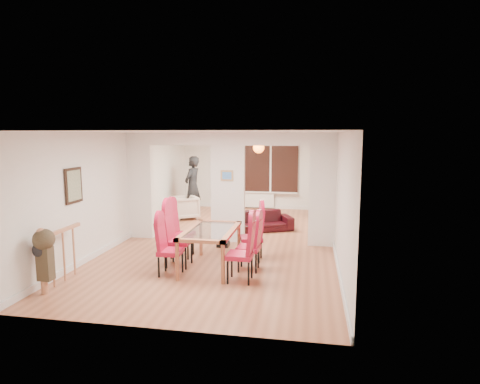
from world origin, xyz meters
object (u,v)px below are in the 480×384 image
(television, at_px, (312,208))
(coffee_table, at_px, (257,218))
(dining_table, at_px, (211,249))
(person, at_px, (193,186))
(dining_chair_lb, at_px, (179,237))
(armchair, at_px, (185,207))
(bowl, at_px, (254,214))
(dining_chair_rc, at_px, (251,234))
(sofa, at_px, (259,221))
(dining_chair_ra, at_px, (240,250))
(dining_chair_lc, at_px, (182,231))
(bottle, at_px, (263,211))
(dining_chair_rb, at_px, (249,244))
(dining_chair_la, at_px, (170,247))

(television, relative_size, coffee_table, 0.99)
(dining_table, height_order, person, person)
(dining_chair_lb, height_order, television, dining_chair_lb)
(armchair, xyz_separation_m, bowl, (2.15, -0.07, -0.11))
(dining_chair_rc, distance_m, person, 4.97)
(sofa, height_order, person, person)
(dining_chair_ra, height_order, television, dining_chair_ra)
(dining_chair_lc, xyz_separation_m, bottle, (1.28, 3.64, -0.21))
(dining_chair_rb, relative_size, bowl, 4.51)
(dining_chair_rc, bearing_deg, coffee_table, 81.88)
(bottle, relative_size, bowl, 1.22)
(dining_chair_lc, height_order, person, person)
(dining_chair_la, height_order, dining_chair_rb, dining_chair_la)
(dining_chair_la, xyz_separation_m, dining_chair_ra, (1.30, -0.09, 0.04))
(sofa, xyz_separation_m, bowl, (-0.28, 1.04, -0.02))
(dining_chair_ra, height_order, sofa, dining_chair_ra)
(bottle, bearing_deg, dining_chair_rb, -86.96)
(dining_chair_la, relative_size, dining_chair_rb, 1.01)
(dining_chair_lb, height_order, dining_chair_lc, dining_chair_lb)
(dining_chair_la, bearing_deg, dining_chair_ra, -5.93)
(sofa, bearing_deg, dining_table, -123.42)
(bowl, bearing_deg, armchair, 178.01)
(person, distance_m, coffee_table, 2.35)
(dining_chair_ra, xyz_separation_m, sofa, (-0.16, 3.79, -0.30))
(dining_table, bearing_deg, sofa, 80.82)
(dining_chair_ra, relative_size, sofa, 0.63)
(sofa, height_order, coffee_table, sofa)
(dining_chair_rc, relative_size, armchair, 1.43)
(person, distance_m, television, 3.85)
(dining_chair_lc, xyz_separation_m, dining_chair_rb, (1.51, -0.60, -0.04))
(dining_chair_rb, xyz_separation_m, television, (1.19, 5.45, -0.25))
(dining_chair_rb, bearing_deg, armchair, 126.08)
(dining_chair_lb, relative_size, television, 1.29)
(coffee_table, bearing_deg, dining_chair_la, -100.83)
(dining_table, relative_size, dining_chair_la, 1.58)
(dining_chair_lc, xyz_separation_m, television, (2.70, 4.86, -0.29))
(dining_table, height_order, dining_chair_ra, dining_chair_ra)
(bottle, xyz_separation_m, bowl, (-0.27, -0.00, -0.11))
(dining_chair_rb, bearing_deg, dining_chair_ra, -91.15)
(dining_chair_rc, distance_m, television, 5.00)
(dining_chair_lc, bearing_deg, dining_table, -31.96)
(dining_chair_lc, distance_m, dining_chair_rc, 1.47)
(dining_chair_lb, distance_m, dining_chair_rb, 1.38)
(armchair, bearing_deg, dining_chair_lc, -14.82)
(person, bearing_deg, dining_chair_lb, 26.56)
(sofa, distance_m, coffee_table, 1.17)
(television, distance_m, coffee_table, 1.97)
(dining_chair_rc, height_order, sofa, dining_chair_rc)
(dining_chair_la, xyz_separation_m, person, (-1.20, 5.39, 0.42))
(dining_chair_ra, height_order, bottle, dining_chair_ra)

